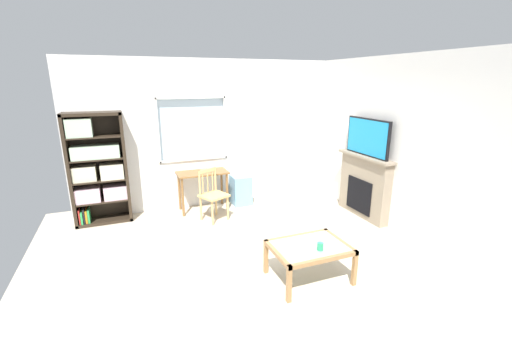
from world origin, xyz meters
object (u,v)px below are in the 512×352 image
(desk_under_window, at_px, (203,179))
(wooden_chair, at_px, (213,194))
(sippy_cup, at_px, (320,246))
(fireplace, at_px, (364,186))
(tv, at_px, (368,137))
(coffee_table, at_px, (309,250))
(bookshelf, at_px, (97,168))
(plastic_drawer_unit, at_px, (241,190))

(desk_under_window, relative_size, wooden_chair, 1.03)
(desk_under_window, xyz_separation_m, sippy_cup, (0.72, -2.89, -0.12))
(fireplace, xyz_separation_m, tv, (-0.02, 0.00, 0.87))
(coffee_table, bearing_deg, sippy_cup, -68.07)
(coffee_table, bearing_deg, bookshelf, 130.21)
(fireplace, xyz_separation_m, sippy_cup, (-1.87, -1.55, -0.06))
(bookshelf, xyz_separation_m, tv, (4.32, -1.44, 0.47))
(fireplace, bearing_deg, bookshelf, 161.61)
(desk_under_window, xyz_separation_m, coffee_table, (0.66, -2.75, -0.23))
(wooden_chair, xyz_separation_m, fireplace, (2.54, -0.82, 0.10))
(plastic_drawer_unit, bearing_deg, bookshelf, 178.67)
(bookshelf, distance_m, coffee_table, 3.78)
(bookshelf, xyz_separation_m, sippy_cup, (2.47, -3.00, -0.46))
(wooden_chair, xyz_separation_m, coffee_table, (0.62, -2.23, -0.08))
(desk_under_window, xyz_separation_m, tv, (2.57, -1.33, 0.82))
(wooden_chair, relative_size, coffee_table, 0.98)
(bookshelf, distance_m, fireplace, 4.59)
(wooden_chair, xyz_separation_m, plastic_drawer_unit, (0.71, 0.57, -0.18))
(fireplace, bearing_deg, wooden_chair, 162.18)
(desk_under_window, bearing_deg, wooden_chair, -84.75)
(bookshelf, bearing_deg, sippy_cup, -50.49)
(coffee_table, bearing_deg, fireplace, 36.22)
(desk_under_window, bearing_deg, fireplace, -27.25)
(tv, height_order, coffee_table, tv)
(coffee_table, xyz_separation_m, sippy_cup, (0.06, -0.14, 0.11))
(plastic_drawer_unit, bearing_deg, wooden_chair, -141.34)
(wooden_chair, xyz_separation_m, sippy_cup, (0.67, -2.37, 0.03))
(bookshelf, height_order, wooden_chair, bookshelf)
(bookshelf, bearing_deg, coffee_table, -49.79)
(sippy_cup, bearing_deg, wooden_chair, 105.86)
(desk_under_window, bearing_deg, tv, -27.41)
(wooden_chair, bearing_deg, plastic_drawer_unit, 38.66)
(desk_under_window, height_order, sippy_cup, desk_under_window)
(bookshelf, xyz_separation_m, desk_under_window, (1.75, -0.11, -0.35))
(fireplace, distance_m, tv, 0.87)
(coffee_table, bearing_deg, wooden_chair, 105.46)
(wooden_chair, distance_m, fireplace, 2.67)
(desk_under_window, bearing_deg, sippy_cup, -75.98)
(plastic_drawer_unit, relative_size, fireplace, 0.46)
(plastic_drawer_unit, xyz_separation_m, sippy_cup, (-0.04, -2.94, 0.21))
(fireplace, xyz_separation_m, coffee_table, (-1.93, -1.41, -0.17))
(wooden_chair, distance_m, plastic_drawer_unit, 0.92)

